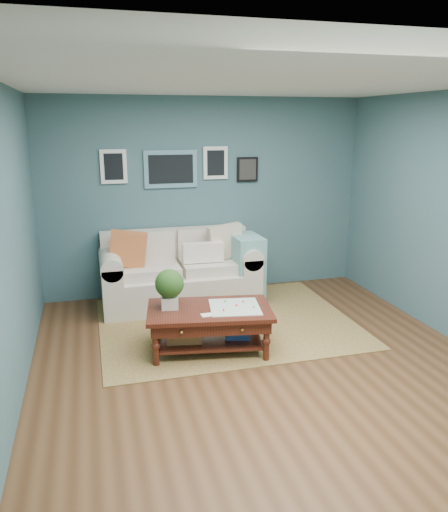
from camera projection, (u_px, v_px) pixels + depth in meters
name	position (u px, v px, depth m)	size (l,w,h in m)	color
room_shell	(264.00, 233.00, 4.66)	(5.00, 5.02, 2.70)	brown
area_rug	(226.00, 322.00, 6.07)	(3.00, 2.40, 0.01)	brown
loveseat	(186.00, 272.00, 6.64)	(2.08, 0.94, 1.07)	beige
coffee_table	(203.00, 316.00, 5.22)	(1.39, 0.95, 0.90)	#36140C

